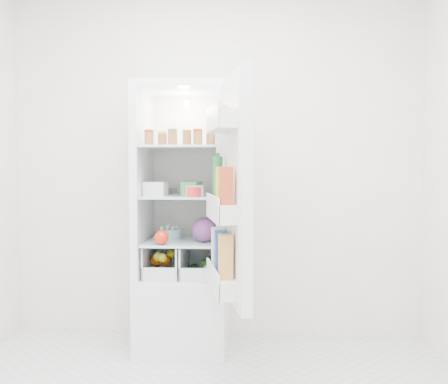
# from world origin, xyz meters

# --- Properties ---
(room_walls) EXTENTS (3.02, 3.02, 2.61)m
(room_walls) POSITION_xyz_m (0.00, 0.00, 1.59)
(room_walls) COLOR silver
(room_walls) RESTS_ON ground
(refrigerator) EXTENTS (0.60, 0.60, 1.80)m
(refrigerator) POSITION_xyz_m (-0.20, 1.25, 0.67)
(refrigerator) COLOR white
(refrigerator) RESTS_ON ground
(shelf_low) EXTENTS (0.49, 0.53, 0.01)m
(shelf_low) POSITION_xyz_m (-0.20, 1.19, 0.74)
(shelf_low) COLOR silver
(shelf_low) RESTS_ON refrigerator
(shelf_mid) EXTENTS (0.49, 0.53, 0.02)m
(shelf_mid) POSITION_xyz_m (-0.20, 1.19, 1.05)
(shelf_mid) COLOR silver
(shelf_mid) RESTS_ON refrigerator
(shelf_top) EXTENTS (0.49, 0.53, 0.02)m
(shelf_top) POSITION_xyz_m (-0.20, 1.19, 1.38)
(shelf_top) COLOR silver
(shelf_top) RESTS_ON refrigerator
(crisper_left) EXTENTS (0.23, 0.46, 0.22)m
(crisper_left) POSITION_xyz_m (-0.32, 1.19, 0.61)
(crisper_left) COLOR silver
(crisper_left) RESTS_ON refrigerator
(crisper_right) EXTENTS (0.23, 0.46, 0.22)m
(crisper_right) POSITION_xyz_m (-0.08, 1.19, 0.61)
(crisper_right) COLOR silver
(crisper_right) RESTS_ON refrigerator
(condiment_jars) EXTENTS (0.46, 0.16, 0.08)m
(condiment_jars) POSITION_xyz_m (-0.20, 1.07, 1.43)
(condiment_jars) COLOR #B21919
(condiment_jars) RESTS_ON shelf_top
(squeeze_bottle) EXTENTS (0.06, 0.06, 0.20)m
(squeeze_bottle) POSITION_xyz_m (0.01, 1.24, 1.49)
(squeeze_bottle) COLOR white
(squeeze_bottle) RESTS_ON shelf_top
(tub_white) EXTENTS (0.15, 0.15, 0.09)m
(tub_white) POSITION_xyz_m (-0.37, 1.11, 1.10)
(tub_white) COLOR silver
(tub_white) RESTS_ON shelf_mid
(tub_cream) EXTENTS (0.14, 0.14, 0.07)m
(tub_cream) POSITION_xyz_m (-0.12, 1.15, 1.09)
(tub_cream) COLOR beige
(tub_cream) RESTS_ON shelf_mid
(tin_red) EXTENTS (0.10, 0.10, 0.06)m
(tin_red) POSITION_xyz_m (-0.09, 0.97, 1.09)
(tin_red) COLOR red
(tin_red) RESTS_ON shelf_mid
(foil_tray) EXTENTS (0.20, 0.17, 0.04)m
(foil_tray) POSITION_xyz_m (-0.36, 1.30, 1.08)
(foil_tray) COLOR #B4B4B8
(foil_tray) RESTS_ON shelf_mid
(tub_green) EXTENTS (0.13, 0.17, 0.09)m
(tub_green) POSITION_xyz_m (-0.14, 1.18, 1.10)
(tub_green) COLOR #44964B
(tub_green) RESTS_ON shelf_mid
(red_cabbage) EXTENTS (0.17, 0.17, 0.17)m
(red_cabbage) POSITION_xyz_m (-0.05, 1.10, 0.83)
(red_cabbage) COLOR #581E59
(red_cabbage) RESTS_ON shelf_low
(bell_pepper) EXTENTS (0.09, 0.09, 0.09)m
(bell_pepper) POSITION_xyz_m (-0.31, 0.97, 0.79)
(bell_pepper) COLOR red
(bell_pepper) RESTS_ON shelf_low
(mushroom_bowl) EXTENTS (0.15, 0.15, 0.07)m
(mushroom_bowl) POSITION_xyz_m (-0.29, 1.25, 0.78)
(mushroom_bowl) COLOR #97D2E2
(mushroom_bowl) RESTS_ON shelf_low
(citrus_pile) EXTENTS (0.20, 0.24, 0.16)m
(citrus_pile) POSITION_xyz_m (-0.33, 1.12, 0.59)
(citrus_pile) COLOR orange
(citrus_pile) RESTS_ON refrigerator
(veg_pile) EXTENTS (0.16, 0.30, 0.10)m
(veg_pile) POSITION_xyz_m (-0.07, 1.18, 0.56)
(veg_pile) COLOR #1C521B
(veg_pile) RESTS_ON refrigerator
(fridge_door) EXTENTS (0.28, 0.60, 1.30)m
(fridge_door) POSITION_xyz_m (0.16, 0.62, 1.09)
(fridge_door) COLOR white
(fridge_door) RESTS_ON refrigerator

